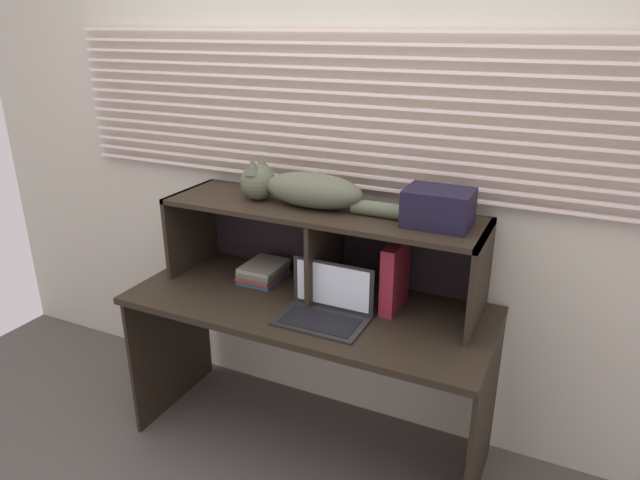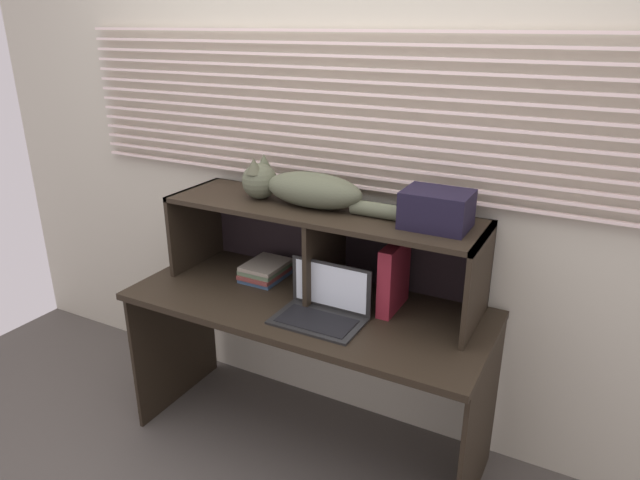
{
  "view_description": "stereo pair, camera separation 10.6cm",
  "coord_description": "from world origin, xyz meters",
  "px_view_note": "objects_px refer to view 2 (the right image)",
  "views": [
    {
      "loc": [
        0.99,
        -1.76,
        1.87
      ],
      "look_at": [
        0.0,
        0.31,
        0.99
      ],
      "focal_mm": 31.95,
      "sensor_mm": 36.0,
      "label": 1
    },
    {
      "loc": [
        1.08,
        -1.71,
        1.87
      ],
      "look_at": [
        0.0,
        0.31,
        0.99
      ],
      "focal_mm": 31.95,
      "sensor_mm": 36.0,
      "label": 2
    }
  ],
  "objects_px": {
    "laptop": "(322,308)",
    "storage_box": "(437,209)",
    "binder_upright": "(394,277)",
    "book_stack": "(265,270)",
    "cat": "(302,188)"
  },
  "relations": [
    {
      "from": "binder_upright",
      "to": "storage_box",
      "type": "bearing_deg",
      "value": 0.0
    },
    {
      "from": "cat",
      "to": "book_stack",
      "type": "relative_size",
      "value": 3.53
    },
    {
      "from": "laptop",
      "to": "book_stack",
      "type": "relative_size",
      "value": 1.57
    },
    {
      "from": "binder_upright",
      "to": "storage_box",
      "type": "distance_m",
      "value": 0.35
    },
    {
      "from": "cat",
      "to": "book_stack",
      "type": "distance_m",
      "value": 0.47
    },
    {
      "from": "laptop",
      "to": "storage_box",
      "type": "distance_m",
      "value": 0.6
    },
    {
      "from": "cat",
      "to": "laptop",
      "type": "distance_m",
      "value": 0.51
    },
    {
      "from": "binder_upright",
      "to": "book_stack",
      "type": "xyz_separation_m",
      "value": [
        -0.64,
        0.0,
        -0.11
      ]
    },
    {
      "from": "storage_box",
      "to": "cat",
      "type": "bearing_deg",
      "value": 180.0
    },
    {
      "from": "book_stack",
      "to": "cat",
      "type": "bearing_deg",
      "value": -0.62
    },
    {
      "from": "book_stack",
      "to": "storage_box",
      "type": "height_order",
      "value": "storage_box"
    },
    {
      "from": "laptop",
      "to": "cat",
      "type": "bearing_deg",
      "value": 134.57
    },
    {
      "from": "binder_upright",
      "to": "book_stack",
      "type": "relative_size",
      "value": 1.27
    },
    {
      "from": "laptop",
      "to": "book_stack",
      "type": "bearing_deg",
      "value": 152.78
    },
    {
      "from": "laptop",
      "to": "storage_box",
      "type": "xyz_separation_m",
      "value": [
        0.38,
        0.21,
        0.42
      ]
    }
  ]
}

